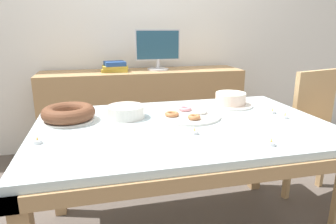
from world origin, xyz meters
The scene contains 15 objects.
wall_back centered at (0.00, 1.65, 1.30)m, with size 8.00×0.10×2.60m, color white.
dining_table centered at (0.00, 0.00, 0.65)m, with size 1.58×1.03×0.73m.
chair centered at (1.09, 0.19, 0.52)m, with size 0.51×0.51×0.94m.
sideboard centered at (0.00, 1.35, 0.42)m, with size 1.90×0.44×0.83m.
computer_monitor centered at (0.15, 1.35, 1.02)m, with size 0.42×0.20×0.38m.
book_stack centered at (-0.26, 1.35, 0.88)m, with size 0.26×0.21×0.09m.
cake_chocolate_round centered at (0.41, 0.29, 0.77)m, with size 0.29×0.29×0.09m.
cake_golden_bundt centered at (-0.59, 0.19, 0.77)m, with size 0.28×0.28×0.08m.
pastry_platter centered at (0.06, 0.11, 0.74)m, with size 0.37×0.37×0.04m.
plate_stack centered at (-0.28, 0.18, 0.77)m, with size 0.21×0.21×0.07m.
tealight_centre centered at (0.28, -0.39, 0.74)m, with size 0.04×0.04×0.04m.
tealight_near_front centered at (0.01, -0.17, 0.74)m, with size 0.04×0.04×0.04m.
tealight_right_edge centered at (-0.71, -0.12, 0.74)m, with size 0.04×0.04×0.04m.
tealight_near_cakes centered at (0.57, 0.06, 0.74)m, with size 0.04×0.04×0.04m.
tealight_left_edge centered at (0.58, -0.04, 0.74)m, with size 0.04×0.04×0.04m.
Camera 1 is at (-0.44, -1.46, 1.22)m, focal length 32.00 mm.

